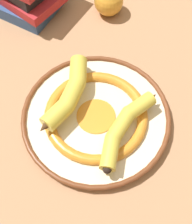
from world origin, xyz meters
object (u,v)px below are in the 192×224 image
(banana_b, at_px, (124,126))
(decorative_bowl, at_px, (96,117))
(apple, at_px, (109,1))
(banana_a, at_px, (69,94))

(banana_b, bearing_deg, decorative_bowl, -92.55)
(apple, bearing_deg, banana_b, -59.48)
(banana_b, distance_m, apple, 0.36)
(decorative_bowl, distance_m, apple, 0.33)
(decorative_bowl, xyz_separation_m, apple, (-0.12, 0.30, 0.02))
(apple, bearing_deg, banana_a, -80.51)
(decorative_bowl, distance_m, banana_a, 0.08)
(banana_a, distance_m, banana_b, 0.14)
(banana_a, bearing_deg, banana_b, -102.20)
(banana_b, bearing_deg, apple, -144.74)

